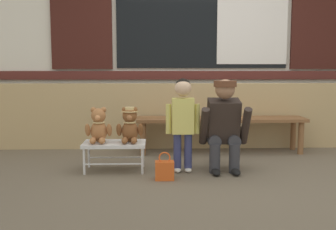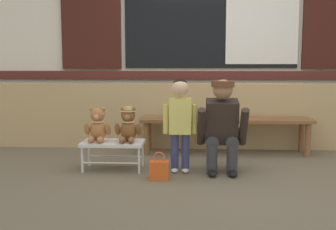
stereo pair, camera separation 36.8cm
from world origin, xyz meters
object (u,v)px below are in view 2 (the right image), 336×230
Objects in this scene: teddy_bear_plain at (98,126)px; adult_crouching at (223,126)px; small_display_bench at (113,144)px; teddy_bear_with_hat at (128,125)px; handbag_on_ground at (159,170)px; child_standing at (180,115)px; wooden_bench_long at (225,124)px.

adult_crouching reaches higher than teddy_bear_plain.
small_display_bench is at bearing 177.74° from adult_crouching.
teddy_bear_with_hat is 0.97m from adult_crouching.
small_display_bench is at bearing 144.85° from handbag_on_ground.
teddy_bear_with_hat is (0.16, 0.00, 0.21)m from small_display_bench.
child_standing is at bearing 55.87° from handbag_on_ground.
adult_crouching is 0.80m from handbag_on_ground.
teddy_bear_plain is (-0.16, 0.00, 0.20)m from small_display_bench.
teddy_bear_with_hat is at bearing 0.13° from teddy_bear_plain.
wooden_bench_long is 7.72× the size of handbag_on_ground.
wooden_bench_long is at bearing 31.48° from teddy_bear_plain.
handbag_on_ground is (-0.73, -1.22, -0.28)m from wooden_bench_long.
small_display_bench is 0.67× the size of adult_crouching.
small_display_bench is 0.25m from teddy_bear_plain.
small_display_bench is 2.35× the size of handbag_on_ground.
teddy_bear_with_hat is at bearing -141.60° from wooden_bench_long.
adult_crouching reaches higher than small_display_bench.
teddy_bear_plain is 0.32m from teddy_bear_with_hat.
small_display_bench is 1.76× the size of teddy_bear_plain.
teddy_bear_plain is 0.38× the size of adult_crouching.
teddy_bear_with_hat is (0.32, 0.00, 0.01)m from teddy_bear_plain.
small_display_bench is at bearing -0.51° from teddy_bear_plain.
wooden_bench_long is 5.78× the size of teddy_bear_plain.
small_display_bench is at bearing -179.23° from teddy_bear_with_hat.
adult_crouching is at bearing 26.67° from handbag_on_ground.
adult_crouching is 3.49× the size of handbag_on_ground.
child_standing is at bearing -5.02° from teddy_bear_plain.
teddy_bear_with_hat is 1.34× the size of handbag_on_ground.
child_standing is at bearing -176.10° from adult_crouching.
wooden_bench_long is 1.65m from teddy_bear_plain.
adult_crouching is at bearing -2.76° from teddy_bear_with_hat.
teddy_bear_with_hat is (-1.08, -0.86, 0.10)m from wooden_bench_long.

